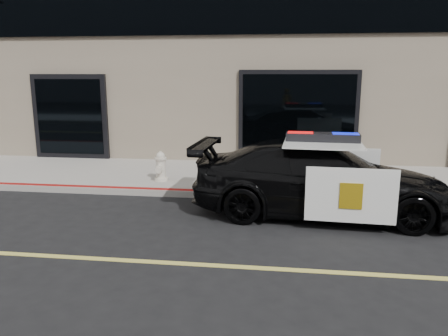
# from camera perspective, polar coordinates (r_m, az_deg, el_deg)

# --- Properties ---
(ground) EXTENTS (120.00, 120.00, 0.00)m
(ground) POSITION_cam_1_polar(r_m,az_deg,el_deg) (6.72, 19.89, -13.05)
(ground) COLOR black
(ground) RESTS_ON ground
(sidewalk_n) EXTENTS (60.00, 3.50, 0.15)m
(sidewalk_n) POSITION_cam_1_polar(r_m,az_deg,el_deg) (11.60, 14.57, -1.61)
(sidewalk_n) COLOR gray
(sidewalk_n) RESTS_ON ground
(police_car) EXTENTS (2.63, 5.28, 1.65)m
(police_car) POSITION_cam_1_polar(r_m,az_deg,el_deg) (8.87, 12.52, -1.34)
(police_car) COLOR black
(police_car) RESTS_ON ground
(fire_hydrant) EXTENTS (0.34, 0.47, 0.75)m
(fire_hydrant) POSITION_cam_1_polar(r_m,az_deg,el_deg) (10.96, -8.26, 0.13)
(fire_hydrant) COLOR beige
(fire_hydrant) RESTS_ON sidewalk_n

